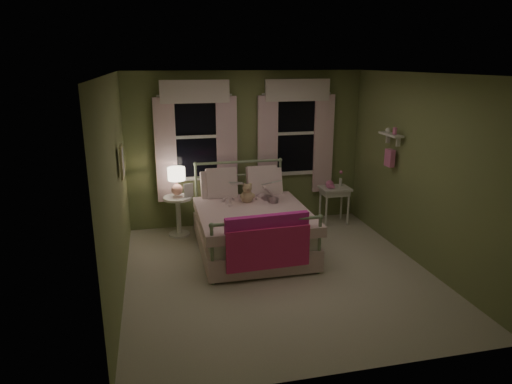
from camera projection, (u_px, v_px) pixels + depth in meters
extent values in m
plane|color=beige|center=(279.00, 273.00, 6.13)|extent=(4.20, 4.20, 0.00)
plane|color=white|center=(282.00, 74.00, 5.41)|extent=(4.20, 4.20, 0.00)
plane|color=olive|center=(247.00, 149.00, 7.74)|extent=(4.00, 0.00, 4.00)
plane|color=olive|center=(348.00, 241.00, 3.80)|extent=(4.00, 0.00, 4.00)
plane|color=olive|center=(116.00, 189.00, 5.34)|extent=(0.00, 4.20, 4.20)
plane|color=olive|center=(422.00, 171.00, 6.19)|extent=(0.00, 4.20, 4.20)
cube|color=white|center=(251.00, 224.00, 6.77)|extent=(1.44, 1.94, 0.26)
cube|color=white|center=(251.00, 239.00, 6.83)|extent=(1.54, 2.02, 0.30)
cube|color=white|center=(253.00, 215.00, 6.58)|extent=(1.58, 1.75, 0.14)
cylinder|color=#9EB793|center=(205.00, 235.00, 6.65)|extent=(0.04, 1.90, 0.04)
cylinder|color=#9EB793|center=(295.00, 228.00, 6.95)|extent=(0.04, 1.90, 0.04)
cylinder|color=#9EB793|center=(197.00, 198.00, 7.48)|extent=(0.04, 0.04, 1.15)
cylinder|color=#9EB793|center=(280.00, 193.00, 7.79)|extent=(0.04, 0.04, 1.15)
sphere|color=#9EB793|center=(195.00, 164.00, 7.32)|extent=(0.07, 0.07, 0.07)
sphere|color=#9EB793|center=(280.00, 160.00, 7.63)|extent=(0.07, 0.07, 0.07)
cylinder|color=#9EB793|center=(239.00, 162.00, 7.47)|extent=(1.42, 0.04, 0.04)
cylinder|color=#9EB793|center=(239.00, 175.00, 7.54)|extent=(1.38, 0.03, 0.03)
cylinder|color=#9EB793|center=(212.00, 255.00, 5.71)|extent=(0.04, 0.04, 0.80)
cylinder|color=#9EB793|center=(319.00, 246.00, 6.02)|extent=(0.04, 0.04, 0.80)
sphere|color=#9EB793|center=(211.00, 225.00, 5.60)|extent=(0.07, 0.07, 0.07)
sphere|color=#9EB793|center=(320.00, 217.00, 5.91)|extent=(0.07, 0.07, 0.07)
cylinder|color=#9EB793|center=(267.00, 221.00, 5.75)|extent=(1.42, 0.04, 0.04)
cube|color=white|center=(218.00, 188.00, 7.24)|extent=(0.55, 0.32, 0.57)
cube|color=white|center=(265.00, 185.00, 7.40)|extent=(0.55, 0.32, 0.57)
cube|color=white|center=(221.00, 183.00, 7.23)|extent=(0.48, 0.30, 0.51)
cube|color=white|center=(262.00, 181.00, 7.37)|extent=(0.48, 0.30, 0.51)
cube|color=#E12CA3|center=(267.00, 227.00, 5.78)|extent=(1.10, 0.18, 0.32)
cube|color=#ED2E78|center=(269.00, 249.00, 5.79)|extent=(1.10, 0.09, 0.55)
imported|color=#F7D1DD|center=(227.00, 185.00, 7.00)|extent=(0.26, 0.18, 0.67)
imported|color=#F7D1DD|center=(263.00, 181.00, 7.11)|extent=(0.42, 0.37, 0.73)
imported|color=beige|center=(230.00, 186.00, 6.75)|extent=(0.22, 0.17, 0.26)
imported|color=beige|center=(266.00, 187.00, 6.88)|extent=(0.23, 0.18, 0.26)
sphere|color=tan|center=(247.00, 197.00, 6.96)|extent=(0.20, 0.20, 0.20)
sphere|color=tan|center=(247.00, 188.00, 6.90)|extent=(0.14, 0.14, 0.14)
sphere|color=tan|center=(244.00, 185.00, 6.88)|extent=(0.05, 0.05, 0.05)
sphere|color=tan|center=(250.00, 185.00, 6.89)|extent=(0.05, 0.05, 0.05)
sphere|color=tan|center=(242.00, 196.00, 6.91)|extent=(0.08, 0.08, 0.08)
sphere|color=tan|center=(253.00, 196.00, 6.94)|extent=(0.08, 0.08, 0.08)
sphere|color=#8C6B51|center=(248.00, 190.00, 6.85)|extent=(0.05, 0.05, 0.05)
cylinder|color=white|center=(178.00, 198.00, 7.31)|extent=(0.46, 0.46, 0.04)
cylinder|color=white|center=(178.00, 216.00, 7.39)|extent=(0.08, 0.08, 0.60)
cylinder|color=white|center=(179.00, 234.00, 7.48)|extent=(0.34, 0.34, 0.03)
sphere|color=#E49987|center=(177.00, 190.00, 7.27)|extent=(0.18, 0.18, 0.18)
cylinder|color=pink|center=(177.00, 182.00, 7.24)|extent=(0.03, 0.03, 0.11)
cylinder|color=#FFEAC6|center=(176.00, 174.00, 7.20)|extent=(0.28, 0.28, 0.20)
imported|color=beige|center=(184.00, 197.00, 7.25)|extent=(0.23, 0.27, 0.02)
cube|color=white|center=(335.00, 188.00, 7.86)|extent=(0.50, 0.40, 0.04)
cube|color=white|center=(335.00, 192.00, 7.88)|extent=(0.44, 0.34, 0.08)
cylinder|color=white|center=(326.00, 210.00, 7.76)|extent=(0.04, 0.04, 0.60)
cylinder|color=white|center=(348.00, 208.00, 7.85)|extent=(0.04, 0.04, 0.60)
cylinder|color=white|center=(320.00, 204.00, 8.04)|extent=(0.04, 0.04, 0.60)
cylinder|color=white|center=(341.00, 203.00, 8.13)|extent=(0.04, 0.04, 0.60)
sphere|color=pink|center=(330.00, 184.00, 7.81)|extent=(0.14, 0.14, 0.14)
cube|color=pink|center=(332.00, 187.00, 7.73)|extent=(0.11, 0.06, 0.04)
cylinder|color=white|center=(341.00, 182.00, 7.90)|extent=(0.05, 0.05, 0.14)
cylinder|color=#4C7F3F|center=(341.00, 176.00, 7.87)|extent=(0.01, 0.01, 0.12)
sphere|color=pink|center=(341.00, 172.00, 7.85)|extent=(0.06, 0.06, 0.06)
cube|color=black|center=(196.00, 137.00, 7.47)|extent=(0.76, 0.02, 1.35)
cube|color=white|center=(194.00, 93.00, 7.26)|extent=(0.84, 0.05, 0.06)
cube|color=white|center=(198.00, 178.00, 7.65)|extent=(0.84, 0.05, 0.06)
cube|color=white|center=(171.00, 138.00, 7.37)|extent=(0.06, 0.05, 1.40)
cube|color=white|center=(220.00, 136.00, 7.54)|extent=(0.06, 0.05, 1.40)
cube|color=white|center=(196.00, 137.00, 7.45)|extent=(0.76, 0.04, 0.05)
cube|color=white|center=(166.00, 151.00, 7.36)|extent=(0.34, 0.06, 1.70)
cube|color=silver|center=(227.00, 148.00, 7.57)|extent=(0.34, 0.06, 1.70)
cube|color=white|center=(195.00, 92.00, 7.19)|extent=(1.10, 0.08, 0.36)
cylinder|color=white|center=(195.00, 95.00, 7.24)|extent=(1.20, 0.03, 0.03)
cube|color=black|center=(295.00, 133.00, 7.83)|extent=(0.76, 0.02, 1.35)
cube|color=white|center=(296.00, 92.00, 7.62)|extent=(0.84, 0.05, 0.06)
cube|color=white|center=(294.00, 173.00, 8.01)|extent=(0.84, 0.05, 0.06)
cube|color=white|center=(273.00, 134.00, 7.73)|extent=(0.06, 0.05, 1.40)
cube|color=white|center=(317.00, 133.00, 7.90)|extent=(0.06, 0.05, 1.40)
cube|color=white|center=(295.00, 133.00, 7.82)|extent=(0.76, 0.04, 0.05)
cube|color=white|center=(268.00, 146.00, 7.72)|extent=(0.34, 0.06, 1.70)
cube|color=white|center=(323.00, 144.00, 7.94)|extent=(0.34, 0.06, 1.70)
cube|color=white|center=(298.00, 90.00, 7.55)|extent=(1.10, 0.08, 0.36)
cylinder|color=white|center=(297.00, 94.00, 7.61)|extent=(1.20, 0.03, 0.03)
cube|color=white|center=(391.00, 135.00, 6.72)|extent=(0.15, 0.50, 0.03)
cube|color=white|center=(398.00, 142.00, 6.61)|extent=(0.06, 0.03, 0.14)
cube|color=white|center=(388.00, 138.00, 6.89)|extent=(0.06, 0.03, 0.14)
cylinder|color=pink|center=(395.00, 131.00, 6.60)|extent=(0.06, 0.06, 0.10)
sphere|color=white|center=(388.00, 130.00, 6.80)|extent=(0.08, 0.08, 0.08)
cube|color=pink|center=(390.00, 158.00, 6.82)|extent=(0.08, 0.18, 0.26)
cube|color=beige|center=(122.00, 162.00, 5.86)|extent=(0.03, 0.32, 0.42)
cube|color=silver|center=(123.00, 162.00, 5.86)|extent=(0.01, 0.25, 0.34)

